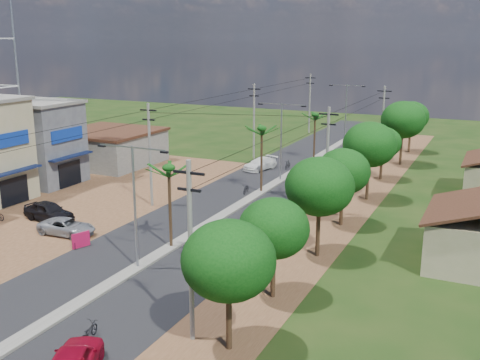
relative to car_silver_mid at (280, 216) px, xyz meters
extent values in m
plane|color=black|center=(-5.00, -12.00, -0.75)|extent=(160.00, 160.00, 0.00)
cube|color=black|center=(-5.00, 3.00, -0.73)|extent=(12.00, 110.00, 0.04)
cube|color=#605E56|center=(-5.00, 6.00, -0.66)|extent=(1.00, 90.00, 0.18)
cube|color=#4F301B|center=(-20.00, -4.00, -0.73)|extent=(18.00, 46.00, 0.04)
cube|color=#4F301B|center=(3.50, 3.00, -0.74)|extent=(5.00, 90.00, 0.03)
cube|color=#0E183C|center=(-22.60, -5.00, 2.35)|extent=(0.80, 5.40, 0.15)
cube|color=black|center=(-22.95, -5.00, 0.55)|extent=(0.10, 3.00, 2.40)
cube|color=navy|center=(-22.92, -5.00, 5.10)|extent=(0.12, 4.20, 1.20)
cube|color=#45464C|center=(-27.00, 2.00, 3.25)|extent=(8.00, 6.00, 8.00)
cube|color=#605E56|center=(-27.00, 2.00, 7.40)|extent=(8.40, 6.40, 0.30)
cube|color=#0E183C|center=(-22.60, 2.00, 2.35)|extent=(0.80, 5.40, 0.15)
cube|color=black|center=(-22.95, 2.00, 0.55)|extent=(0.10, 3.00, 2.40)
cube|color=navy|center=(-22.92, 2.00, 4.45)|extent=(0.12, 4.20, 1.20)
cube|color=#605E56|center=(-26.00, 12.00, 1.05)|extent=(10.00, 10.00, 3.60)
cube|color=#321B10|center=(-26.00, 12.00, 3.05)|extent=(10.40, 10.40, 0.30)
cylinder|color=black|center=(4.50, -18.00, 1.35)|extent=(0.28, 0.28, 4.20)
ellipsoid|color=#08320A|center=(4.50, -18.00, 3.75)|extent=(4.40, 4.40, 3.74)
cylinder|color=black|center=(4.30, -12.00, 1.17)|extent=(0.28, 0.28, 3.85)
ellipsoid|color=#08320A|center=(4.30, -12.00, 3.37)|extent=(4.00, 4.00, 3.40)
cylinder|color=black|center=(4.70, -5.00, 1.52)|extent=(0.28, 0.28, 4.55)
ellipsoid|color=#08320A|center=(4.70, -5.00, 4.12)|extent=(4.60, 4.60, 3.91)
cylinder|color=black|center=(4.40, 2.00, 1.28)|extent=(0.28, 0.28, 4.06)
ellipsoid|color=#08320A|center=(4.40, 2.00, 3.60)|extent=(4.20, 4.20, 3.57)
cylinder|color=black|center=(4.60, 10.00, 1.63)|extent=(0.28, 0.28, 4.76)
ellipsoid|color=#08320A|center=(4.60, 10.00, 4.35)|extent=(4.80, 4.80, 4.08)
cylinder|color=black|center=(4.20, 18.00, 1.07)|extent=(0.28, 0.28, 3.64)
ellipsoid|color=#08320A|center=(4.20, 18.00, 3.15)|extent=(3.80, 3.80, 3.23)
cylinder|color=black|center=(4.80, 26.00, 1.70)|extent=(0.28, 0.28, 4.90)
ellipsoid|color=#08320A|center=(4.80, 26.00, 4.50)|extent=(5.00, 5.00, 4.25)
cylinder|color=black|center=(4.50, 34.00, 1.42)|extent=(0.28, 0.28, 4.34)
ellipsoid|color=#08320A|center=(4.50, 34.00, 3.90)|extent=(4.40, 4.40, 3.74)
cylinder|color=black|center=(-5.00, -8.00, 2.15)|extent=(0.22, 0.22, 5.80)
cylinder|color=black|center=(-5.00, 8.00, 2.35)|extent=(0.22, 0.22, 6.20)
cylinder|color=black|center=(-5.00, 24.00, 2.00)|extent=(0.22, 0.22, 5.50)
cylinder|color=gray|center=(-5.00, -12.00, 3.25)|extent=(0.16, 0.16, 8.00)
cube|color=gray|center=(-3.80, -12.00, 7.15)|extent=(2.40, 0.08, 0.08)
cube|color=gray|center=(-6.20, -12.00, 7.15)|extent=(2.40, 0.08, 0.08)
cube|color=black|center=(-2.70, -12.00, 7.05)|extent=(0.50, 0.18, 0.12)
cube|color=black|center=(-7.30, -12.00, 7.05)|extent=(0.50, 0.18, 0.12)
cylinder|color=gray|center=(-5.00, 13.00, 3.25)|extent=(0.16, 0.16, 8.00)
cube|color=gray|center=(-3.80, 13.00, 7.15)|extent=(2.40, 0.08, 0.08)
cube|color=gray|center=(-6.20, 13.00, 7.15)|extent=(2.40, 0.08, 0.08)
cube|color=black|center=(-2.70, 13.00, 7.05)|extent=(0.50, 0.18, 0.12)
cube|color=black|center=(-7.30, 13.00, 7.05)|extent=(0.50, 0.18, 0.12)
cylinder|color=gray|center=(-5.00, 38.00, 3.25)|extent=(0.16, 0.16, 8.00)
cube|color=gray|center=(-3.80, 38.00, 7.15)|extent=(2.40, 0.08, 0.08)
cube|color=gray|center=(-6.20, 38.00, 7.15)|extent=(2.40, 0.08, 0.08)
cube|color=black|center=(-2.70, 38.00, 7.05)|extent=(0.50, 0.18, 0.12)
cube|color=black|center=(-7.30, 38.00, 7.05)|extent=(0.50, 0.18, 0.12)
cylinder|color=#605E56|center=(-12.00, 0.00, 3.75)|extent=(0.24, 0.24, 9.00)
cube|color=black|center=(-12.00, 0.00, 7.65)|extent=(1.60, 0.12, 0.12)
cube|color=black|center=(-12.00, 0.00, 6.85)|extent=(1.20, 0.12, 0.12)
cylinder|color=#605E56|center=(-12.00, 22.00, 3.75)|extent=(0.24, 0.24, 9.00)
cube|color=black|center=(-12.00, 22.00, 7.65)|extent=(1.60, 0.12, 0.12)
cube|color=black|center=(-12.00, 22.00, 6.85)|extent=(1.20, 0.12, 0.12)
cylinder|color=#605E56|center=(-12.00, 43.00, 3.75)|extent=(0.24, 0.24, 9.00)
cube|color=black|center=(-12.00, 43.00, 7.65)|extent=(1.60, 0.12, 0.12)
cube|color=black|center=(-12.00, 43.00, 6.85)|extent=(1.20, 0.12, 0.12)
cylinder|color=#605E56|center=(2.50, -18.00, 3.75)|extent=(0.24, 0.24, 9.00)
cube|color=black|center=(2.50, -18.00, 7.65)|extent=(1.60, 0.12, 0.12)
cube|color=black|center=(2.50, -18.00, 6.85)|extent=(1.20, 0.12, 0.12)
cylinder|color=#605E56|center=(2.50, 4.00, 3.75)|extent=(0.24, 0.24, 9.00)
cube|color=black|center=(2.50, 4.00, 7.65)|extent=(1.60, 0.12, 0.12)
cube|color=black|center=(2.50, 4.00, 6.85)|extent=(1.20, 0.12, 0.12)
cylinder|color=#605E56|center=(2.50, 26.00, 3.75)|extent=(0.24, 0.24, 9.00)
cube|color=black|center=(2.50, 26.00, 7.65)|extent=(1.60, 0.12, 0.12)
cube|color=black|center=(2.50, 26.00, 6.85)|extent=(1.20, 0.12, 0.12)
imported|color=gray|center=(0.00, 0.00, 0.00)|extent=(2.99, 4.83, 1.50)
imported|color=silver|center=(-8.87, 16.67, -0.10)|extent=(3.03, 4.84, 1.31)
imported|color=gray|center=(-13.48, -9.04, -0.14)|extent=(4.49, 2.23, 1.22)
imported|color=black|center=(-17.08, -7.09, 0.03)|extent=(4.78, 2.41, 1.56)
imported|color=black|center=(-1.99, -20.30, -0.31)|extent=(0.94, 1.78, 0.89)
imported|color=black|center=(-6.20, 7.17, -0.32)|extent=(0.86, 1.73, 0.87)
imported|color=black|center=(-6.20, 18.32, -0.26)|extent=(0.49, 1.65, 0.99)
cube|color=#A00E3B|center=(-10.77, -10.64, -0.19)|extent=(0.56, 1.30, 1.13)
cylinder|color=black|center=(-10.77, -11.26, -0.47)|extent=(0.04, 0.04, 0.56)
cylinder|color=black|center=(-10.77, -10.02, -0.47)|extent=(0.04, 0.04, 0.56)
camera|label=1|loc=(15.17, -39.33, 13.61)|focal=42.00mm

